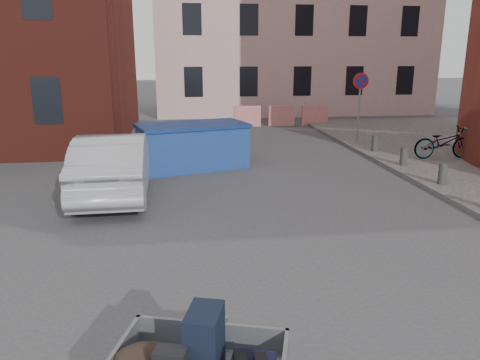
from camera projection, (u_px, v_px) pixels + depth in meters
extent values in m
plane|color=#38383A|center=(230.00, 252.00, 8.39)|extent=(120.00, 120.00, 0.00)
cylinder|color=gray|center=(359.00, 109.00, 17.86)|extent=(0.07, 0.07, 2.60)
cylinder|color=red|center=(361.00, 81.00, 17.57)|extent=(0.60, 0.03, 0.60)
cylinder|color=navy|center=(361.00, 81.00, 17.55)|extent=(0.44, 0.03, 0.44)
cylinder|color=#3A3A3D|center=(443.00, 174.00, 12.29)|extent=(0.22, 0.22, 0.55)
cylinder|color=#3A3A3D|center=(404.00, 156.00, 14.39)|extent=(0.22, 0.22, 0.55)
cylinder|color=#3A3A3D|center=(375.00, 143.00, 16.50)|extent=(0.22, 0.22, 0.55)
cube|color=red|center=(247.00, 116.00, 22.93)|extent=(1.30, 0.18, 1.00)
cube|color=red|center=(281.00, 116.00, 23.14)|extent=(1.30, 0.18, 1.00)
cube|color=red|center=(315.00, 115.00, 23.36)|extent=(1.30, 0.18, 1.00)
cube|color=slate|center=(119.00, 359.00, 4.43)|extent=(0.35, 1.07, 0.28)
cube|color=slate|center=(211.00, 334.00, 4.81)|extent=(1.55, 0.49, 0.28)
cube|color=slate|center=(219.00, 334.00, 5.23)|extent=(0.27, 0.69, 0.06)
cube|color=black|center=(205.00, 345.00, 4.29)|extent=(0.42, 0.52, 0.70)
ellipsoid|color=blue|center=(202.00, 346.00, 4.66)|extent=(0.43, 0.39, 0.24)
cube|color=navy|center=(193.00, 148.00, 14.50)|extent=(3.50, 2.41, 1.28)
cube|color=navy|center=(192.00, 125.00, 14.32)|extent=(3.64, 2.54, 0.11)
imported|color=#9C9EA3|center=(114.00, 164.00, 11.68)|extent=(1.79, 4.77, 1.56)
imported|color=black|center=(444.00, 142.00, 15.30)|extent=(2.01, 0.71, 1.05)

